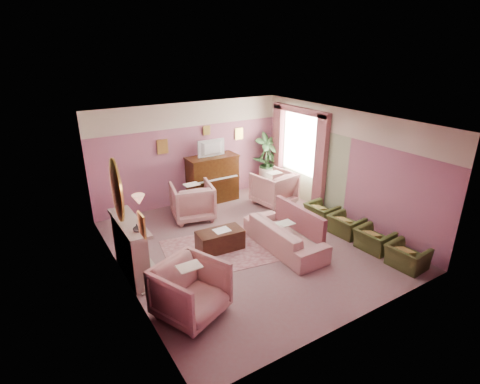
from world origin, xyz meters
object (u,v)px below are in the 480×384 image
floral_armchair_right (274,187)px  olive_chair_d (322,210)px  floral_armchair_front (191,288)px  side_table (267,178)px  floral_armchair_left (192,199)px  coffee_table (220,240)px  sofa (285,231)px  olive_chair_a (407,253)px  television (213,147)px  olive_chair_c (346,222)px  piano (213,179)px  olive_chair_b (374,237)px

floral_armchair_right → olive_chair_d: 1.61m
floral_armchair_front → side_table: bearing=42.5°
olive_chair_d → side_table: bearing=85.8°
floral_armchair_front → olive_chair_d: bearing=19.0°
floral_armchair_left → coffee_table: bearing=-95.6°
sofa → floral_armchair_front: bearing=-160.9°
olive_chair_a → olive_chair_d: bearing=90.0°
television → side_table: size_ratio=1.14×
olive_chair_c → olive_chair_d: (0.00, 0.82, 0.00)m
piano → coffee_table: size_ratio=1.40×
sofa → olive_chair_a: sofa is taller
television → sofa: 3.38m
coffee_table → olive_chair_b: size_ratio=1.36×
coffee_table → floral_armchair_left: bearing=84.4°
sofa → piano: bearing=91.3°
side_table → olive_chair_d: bearing=-94.2°
coffee_table → floral_armchair_right: 2.89m
coffee_table → olive_chair_d: size_ratio=1.36×
olive_chair_a → olive_chair_c: (0.00, 1.64, 0.00)m
floral_armchair_right → television: bearing=141.6°
piano → coffee_table: 2.81m
floral_armchair_left → floral_armchair_front: same height
floral_armchair_front → olive_chair_c: size_ratio=1.42×
floral_armchair_left → olive_chair_b: floral_armchair_left is taller
piano → television: 0.95m
floral_armchair_front → olive_chair_d: 4.54m
floral_armchair_front → piano: bearing=57.9°
sofa → floral_armchair_front: (-2.67, -0.92, 0.10)m
floral_armchair_right → side_table: size_ratio=1.49×
sofa → floral_armchair_right: size_ratio=2.02×
olive_chair_d → olive_chair_c: bearing=-90.0°
side_table → olive_chair_b: bearing=-92.6°
floral_armchair_right → coffee_table: bearing=-150.5°
olive_chair_b → sofa: bearing=146.0°
olive_chair_a → side_table: side_table is taller
coffee_table → floral_armchair_front: size_ratio=0.96×
sofa → olive_chair_b: 1.95m
coffee_table → side_table: 3.93m
television → olive_chair_c: (1.69, -3.44, -1.28)m
floral_armchair_right → olive_chair_c: bearing=-81.6°
olive_chair_c → coffee_table: bearing=161.3°
piano → floral_armchair_left: size_ratio=1.34×
floral_armchair_front → olive_chair_c: bearing=8.7°
piano → olive_chair_b: piano is taller
television → olive_chair_d: 3.37m
olive_chair_d → side_table: (0.19, 2.63, 0.03)m
piano → olive_chair_d: size_ratio=1.90×
floral_armchair_right → side_table: floral_armchair_right is taller
coffee_table → olive_chair_d: bearing=-2.9°
floral_armchair_front → olive_chair_b: 4.29m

